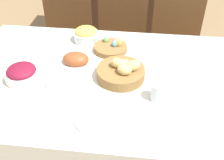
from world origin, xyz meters
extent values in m
plane|color=#937551|center=(0.00, 0.00, 0.00)|extent=(12.00, 12.00, 0.00)
cube|color=silver|center=(0.00, 0.00, 0.37)|extent=(1.72, 1.06, 0.74)
cylinder|color=brown|center=(0.29, 0.56, 0.23)|extent=(0.03, 0.03, 0.46)
cylinder|color=brown|center=(0.67, 0.58, 0.23)|extent=(0.03, 0.03, 0.46)
cylinder|color=brown|center=(0.27, 0.95, 0.23)|extent=(0.03, 0.03, 0.46)
cylinder|color=brown|center=(0.66, 0.97, 0.23)|extent=(0.03, 0.03, 0.46)
cube|color=brown|center=(0.47, 0.76, 0.47)|extent=(0.44, 0.44, 0.02)
cube|color=brown|center=(0.46, 0.96, 0.71)|extent=(0.42, 0.04, 0.47)
cylinder|color=brown|center=(-0.23, 0.58, 0.23)|extent=(0.03, 0.03, 0.46)
cylinder|color=brown|center=(0.16, 0.56, 0.23)|extent=(0.03, 0.03, 0.46)
cylinder|color=brown|center=(-0.20, 0.97, 0.23)|extent=(0.03, 0.03, 0.46)
cylinder|color=brown|center=(0.19, 0.94, 0.23)|extent=(0.03, 0.03, 0.46)
cube|color=brown|center=(-0.02, 0.76, 0.47)|extent=(0.45, 0.45, 0.02)
cube|color=brown|center=(-0.01, 0.96, 0.71)|extent=(0.42, 0.05, 0.47)
cylinder|color=brown|center=(-0.69, 0.57, 0.23)|extent=(0.03, 0.03, 0.46)
cylinder|color=brown|center=(-0.30, 0.56, 0.23)|extent=(0.03, 0.03, 0.46)
cylinder|color=brown|center=(-0.68, 0.96, 0.23)|extent=(0.03, 0.03, 0.46)
cylinder|color=brown|center=(-0.29, 0.95, 0.23)|extent=(0.03, 0.03, 0.46)
cube|color=brown|center=(-0.49, 0.76, 0.47)|extent=(0.43, 0.43, 0.02)
cube|color=brown|center=(-0.49, 0.96, 0.71)|extent=(0.42, 0.03, 0.47)
cube|color=#3D2616|center=(-0.11, 1.76, 0.45)|extent=(1.39, 0.44, 0.90)
cylinder|color=olive|center=(0.07, 0.00, 0.77)|extent=(0.27, 0.27, 0.06)
ellipsoid|color=tan|center=(0.07, 0.01, 0.81)|extent=(0.09, 0.09, 0.05)
ellipsoid|color=tan|center=(0.08, 0.03, 0.80)|extent=(0.09, 0.08, 0.05)
ellipsoid|color=tan|center=(0.04, 0.02, 0.82)|extent=(0.07, 0.06, 0.06)
ellipsoid|color=tan|center=(0.09, -0.04, 0.82)|extent=(0.09, 0.08, 0.06)
ellipsoid|color=tan|center=(0.14, 0.00, 0.82)|extent=(0.10, 0.10, 0.06)
cylinder|color=olive|center=(-0.02, 0.27, 0.75)|extent=(0.21, 0.21, 0.03)
ellipsoid|color=#F29E4C|center=(0.03, 0.28, 0.79)|extent=(0.04, 0.04, 0.05)
ellipsoid|color=#7FCC7A|center=(-0.06, 0.32, 0.79)|extent=(0.03, 0.03, 0.04)
ellipsoid|color=#60B2E0|center=(0.00, 0.27, 0.79)|extent=(0.03, 0.03, 0.04)
ellipsoid|color=#B27AD1|center=(0.01, 0.30, 0.79)|extent=(0.04, 0.04, 0.05)
ellipsoid|color=#F4D151|center=(0.03, 0.30, 0.79)|extent=(0.04, 0.04, 0.05)
ellipsoid|color=silver|center=(-0.21, 0.10, 0.74)|extent=(0.24, 0.17, 0.01)
ellipsoid|color=brown|center=(-0.21, 0.10, 0.77)|extent=(0.16, 0.12, 0.08)
cylinder|color=silver|center=(-0.47, -0.08, 0.76)|extent=(0.19, 0.19, 0.05)
ellipsoid|color=maroon|center=(-0.47, -0.08, 0.80)|extent=(0.16, 0.16, 0.06)
cylinder|color=silver|center=(-0.20, 0.38, 0.77)|extent=(0.17, 0.17, 0.06)
ellipsoid|color=#F4DB4C|center=(-0.20, 0.38, 0.81)|extent=(0.14, 0.14, 0.05)
cylinder|color=silver|center=(0.00, -0.32, 0.74)|extent=(0.26, 0.26, 0.01)
cube|color=silver|center=(-0.15, -0.32, 0.74)|extent=(0.02, 0.18, 0.00)
cube|color=silver|center=(0.16, -0.32, 0.74)|extent=(0.02, 0.18, 0.00)
cube|color=silver|center=(0.19, -0.32, 0.74)|extent=(0.02, 0.18, 0.00)
cylinder|color=silver|center=(0.27, -0.16, 0.78)|extent=(0.07, 0.07, 0.09)
cube|color=silver|center=(-0.26, -0.10, 0.75)|extent=(0.13, 0.08, 0.03)
camera|label=1|loc=(0.16, -1.25, 1.71)|focal=45.00mm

